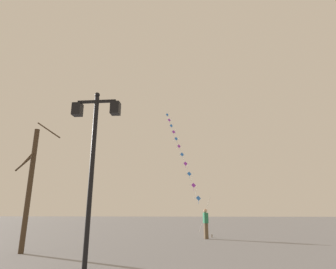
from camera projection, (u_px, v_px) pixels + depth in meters
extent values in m
plane|color=gray|center=(178.00, 235.00, 19.25)|extent=(160.00, 160.00, 0.00)
cylinder|color=black|center=(91.00, 177.00, 8.12)|extent=(0.14, 0.14, 5.05)
sphere|color=black|center=(97.00, 95.00, 8.82)|extent=(0.16, 0.16, 0.16)
cube|color=black|center=(97.00, 102.00, 8.76)|extent=(1.23, 0.08, 0.08)
cube|color=black|center=(77.00, 110.00, 8.74)|extent=(0.28, 0.28, 0.40)
cube|color=beige|center=(77.00, 110.00, 8.74)|extent=(0.19, 0.19, 0.30)
cube|color=black|center=(115.00, 108.00, 8.64)|extent=(0.28, 0.28, 0.40)
cube|color=beige|center=(115.00, 108.00, 8.64)|extent=(0.19, 0.19, 0.30)
cylinder|color=brown|center=(212.00, 236.00, 17.16)|extent=(0.06, 0.06, 0.18)
cylinder|color=silver|center=(205.00, 215.00, 18.66)|extent=(0.76, 2.37, 2.33)
cylinder|color=silver|center=(196.00, 192.00, 20.79)|extent=(0.35, 1.07, 1.05)
cylinder|color=silver|center=(191.00, 179.00, 22.11)|extent=(0.35, 1.07, 1.05)
cylinder|color=silver|center=(187.00, 169.00, 23.43)|extent=(0.35, 1.07, 1.05)
cylinder|color=silver|center=(184.00, 159.00, 24.74)|extent=(0.35, 1.07, 1.05)
cylinder|color=silver|center=(180.00, 150.00, 26.06)|extent=(0.35, 1.07, 1.05)
cylinder|color=silver|center=(178.00, 142.00, 27.38)|extent=(0.35, 1.07, 1.05)
cylinder|color=silver|center=(175.00, 135.00, 28.70)|extent=(0.35, 1.07, 1.05)
cylinder|color=silver|center=(172.00, 129.00, 30.02)|extent=(0.35, 1.07, 1.05)
cylinder|color=silver|center=(170.00, 123.00, 31.33)|extent=(0.35, 1.07, 1.05)
cylinder|color=silver|center=(168.00, 117.00, 32.65)|extent=(0.35, 1.07, 1.05)
cube|color=blue|center=(198.00, 198.00, 20.13)|extent=(0.36, 0.15, 0.38)
cylinder|color=blue|center=(198.00, 202.00, 20.06)|extent=(0.02, 0.02, 0.26)
cube|color=purple|center=(194.00, 185.00, 21.45)|extent=(0.36, 0.15, 0.38)
cylinder|color=purple|center=(194.00, 189.00, 21.37)|extent=(0.03, 0.03, 0.29)
cube|color=blue|center=(189.00, 174.00, 22.77)|extent=(0.37, 0.13, 0.38)
cylinder|color=blue|center=(189.00, 177.00, 22.69)|extent=(0.02, 0.02, 0.28)
cube|color=purple|center=(185.00, 164.00, 24.08)|extent=(0.35, 0.17, 0.38)
cylinder|color=purple|center=(186.00, 166.00, 24.02)|extent=(0.03, 0.05, 0.21)
cube|color=blue|center=(182.00, 154.00, 25.40)|extent=(0.37, 0.11, 0.38)
cylinder|color=blue|center=(182.00, 157.00, 25.34)|extent=(0.02, 0.03, 0.20)
cube|color=purple|center=(179.00, 146.00, 26.72)|extent=(0.33, 0.21, 0.38)
cylinder|color=purple|center=(179.00, 149.00, 26.65)|extent=(0.03, 0.04, 0.26)
cube|color=blue|center=(176.00, 139.00, 28.04)|extent=(0.35, 0.16, 0.38)
cylinder|color=blue|center=(176.00, 141.00, 27.97)|extent=(0.03, 0.04, 0.24)
cube|color=purple|center=(174.00, 132.00, 29.36)|extent=(0.38, 0.07, 0.38)
cylinder|color=purple|center=(174.00, 134.00, 29.28)|extent=(0.02, 0.05, 0.27)
cube|color=blue|center=(171.00, 126.00, 30.67)|extent=(0.34, 0.18, 0.38)
cylinder|color=blue|center=(171.00, 128.00, 30.61)|extent=(0.03, 0.04, 0.21)
cube|color=purple|center=(169.00, 120.00, 31.99)|extent=(0.35, 0.16, 0.38)
cylinder|color=purple|center=(169.00, 122.00, 31.93)|extent=(0.03, 0.04, 0.18)
cube|color=blue|center=(167.00, 115.00, 33.31)|extent=(0.36, 0.13, 0.38)
cylinder|color=blue|center=(167.00, 117.00, 33.24)|extent=(0.02, 0.02, 0.25)
cube|color=brown|center=(206.00, 231.00, 16.32)|extent=(0.26, 0.34, 0.90)
cube|color=#26724C|center=(206.00, 218.00, 16.52)|extent=(0.32, 0.42, 0.60)
sphere|color=tan|center=(205.00, 211.00, 16.63)|extent=(0.22, 0.22, 0.22)
cylinder|color=#26724C|center=(204.00, 215.00, 16.77)|extent=(0.17, 0.40, 0.50)
cylinder|color=#423323|center=(29.00, 188.00, 11.11)|extent=(0.20, 0.20, 4.92)
cylinder|color=#423323|center=(49.00, 130.00, 11.48)|extent=(1.32, 0.52, 0.85)
cylinder|color=#423323|center=(29.00, 158.00, 11.08)|extent=(0.11, 0.77, 0.71)
cylinder|color=#423323|center=(25.00, 163.00, 11.64)|extent=(1.04, 0.50, 0.64)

